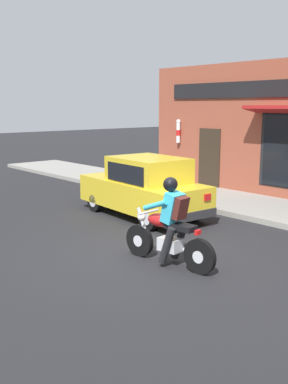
% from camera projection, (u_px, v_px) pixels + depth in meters
% --- Properties ---
extents(ground_plane, '(80.00, 80.00, 0.00)m').
position_uv_depth(ground_plane, '(153.00, 255.00, 8.70)').
color(ground_plane, black).
extents(sidewalk_curb, '(2.60, 22.00, 0.14)m').
position_uv_depth(sidewalk_curb, '(202.00, 196.00, 14.05)').
color(sidewalk_curb, gray).
rests_on(sidewalk_curb, ground).
extents(motorcycle_with_rider, '(0.61, 2.02, 1.62)m').
position_uv_depth(motorcycle_with_rider, '(169.00, 229.00, 8.07)').
color(motorcycle_with_rider, black).
rests_on(motorcycle_with_rider, ground).
extents(car_hatchback, '(1.93, 3.90, 1.57)m').
position_uv_depth(car_hatchback, '(144.00, 188.00, 11.64)').
color(car_hatchback, black).
rests_on(car_hatchback, ground).
extents(fire_hydrant, '(0.36, 0.24, 0.88)m').
position_uv_depth(fire_hydrant, '(165.00, 170.00, 16.32)').
color(fire_hydrant, red).
rests_on(fire_hydrant, sidewalk_curb).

